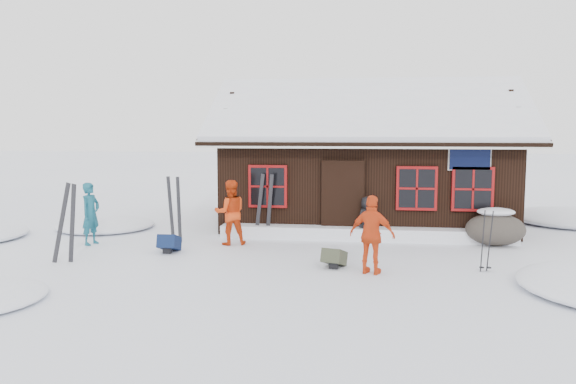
% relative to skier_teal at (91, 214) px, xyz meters
% --- Properties ---
extents(ground, '(120.00, 120.00, 0.00)m').
position_rel_skier_teal_xyz_m(ground, '(5.29, -0.75, -0.78)').
color(ground, white).
rests_on(ground, ground).
extents(mountain_hut, '(8.90, 6.09, 4.42)m').
position_rel_skier_teal_xyz_m(mountain_hut, '(6.79, 4.23, 0.80)').
color(mountain_hut, black).
rests_on(mountain_hut, ground).
extents(snow_drift, '(7.60, 0.60, 0.35)m').
position_rel_skier_teal_xyz_m(snow_drift, '(6.79, 1.50, -0.60)').
color(snow_drift, white).
rests_on(snow_drift, ground).
extents(snow_mounds, '(20.60, 13.20, 0.48)m').
position_rel_skier_teal_xyz_m(snow_mounds, '(6.94, 1.11, -0.78)').
color(snow_mounds, white).
rests_on(snow_mounds, ground).
extents(skier_teal, '(0.49, 0.64, 1.55)m').
position_rel_skier_teal_xyz_m(skier_teal, '(0.00, 0.00, 0.00)').
color(skier_teal, '#155567').
rests_on(skier_teal, ground).
extents(skier_orange_left, '(0.95, 0.85, 1.62)m').
position_rel_skier_teal_xyz_m(skier_orange_left, '(3.45, 0.45, 0.03)').
color(skier_orange_left, red).
rests_on(skier_orange_left, ground).
extents(skier_orange_right, '(1.00, 0.67, 1.57)m').
position_rel_skier_teal_xyz_m(skier_orange_right, '(6.91, -1.99, 0.01)').
color(skier_orange_right, '#DF4316').
rests_on(skier_orange_right, ground).
extents(skier_crouched, '(0.67, 0.62, 1.14)m').
position_rel_skier_teal_xyz_m(skier_crouched, '(6.82, 1.45, -0.21)').
color(skier_crouched, black).
rests_on(skier_crouched, ground).
extents(boulder, '(1.45, 1.09, 0.84)m').
position_rel_skier_teal_xyz_m(boulder, '(9.98, 1.24, -0.35)').
color(boulder, '#484139').
rests_on(boulder, ground).
extents(ski_pair_left, '(0.72, 0.29, 1.79)m').
position_rel_skier_teal_xyz_m(ski_pair_left, '(0.44, -1.92, 0.08)').
color(ski_pair_left, black).
rests_on(ski_pair_left, ground).
extents(ski_pair_mid, '(0.45, 0.22, 1.72)m').
position_rel_skier_teal_xyz_m(ski_pair_mid, '(1.94, 0.68, 0.03)').
color(ski_pair_mid, black).
rests_on(ski_pair_mid, ground).
extents(ski_pair_right, '(0.56, 0.19, 1.75)m').
position_rel_skier_teal_xyz_m(ski_pair_right, '(4.14, 1.45, 0.05)').
color(ski_pair_right, black).
rests_on(ski_pair_right, ground).
extents(ski_poles, '(0.23, 0.11, 1.29)m').
position_rel_skier_teal_xyz_m(ski_poles, '(9.19, -1.48, -0.17)').
color(ski_poles, black).
rests_on(ski_poles, ground).
extents(backpack_blue, '(0.44, 0.58, 0.31)m').
position_rel_skier_teal_xyz_m(backpack_blue, '(2.24, -0.61, -0.62)').
color(backpack_blue, '#0F1D41').
rests_on(backpack_blue, ground).
extents(backpack_olive, '(0.54, 0.63, 0.29)m').
position_rel_skier_teal_xyz_m(backpack_olive, '(6.14, -1.56, -0.63)').
color(backpack_olive, '#393D2B').
rests_on(backpack_olive, ground).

